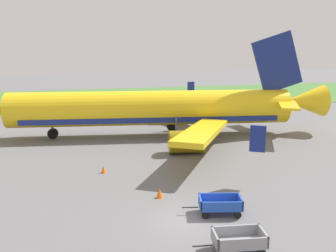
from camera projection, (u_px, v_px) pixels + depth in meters
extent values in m
plane|color=slate|center=(186.00, 220.00, 21.20)|extent=(220.00, 220.00, 0.00)
cube|color=#477A38|center=(112.00, 98.00, 68.05)|extent=(220.00, 28.00, 0.06)
cylinder|color=yellow|center=(151.00, 108.00, 39.59)|extent=(30.22, 7.77, 3.70)
cube|color=navy|center=(151.00, 117.00, 39.82)|extent=(27.23, 7.18, 0.56)
cone|color=yellow|center=(304.00, 101.00, 41.11)|extent=(4.94, 4.10, 3.52)
cube|color=yellow|center=(203.00, 131.00, 32.03)|extent=(8.73, 12.57, 1.35)
cube|color=navy|center=(258.00, 139.00, 25.76)|extent=(1.05, 0.72, 1.90)
cylinder|color=#856D0E|center=(186.00, 142.00, 33.72)|extent=(3.46, 2.52, 2.10)
cube|color=yellow|center=(179.00, 102.00, 48.24)|extent=(5.70, 13.24, 1.35)
cube|color=navy|center=(191.00, 88.00, 54.59)|extent=(1.12, 0.46, 1.90)
cylinder|color=#856D0E|center=(171.00, 114.00, 46.90)|extent=(3.46, 2.52, 2.10)
cube|color=navy|center=(277.00, 63.00, 39.86)|extent=(5.97, 1.17, 6.88)
cube|color=yellow|center=(288.00, 105.00, 37.69)|extent=(3.89, 5.46, 0.24)
cube|color=yellow|center=(266.00, 96.00, 43.90)|extent=(2.69, 5.44, 0.24)
cylinder|color=#4C4C51|center=(52.00, 124.00, 38.94)|extent=(0.20, 0.20, 2.04)
cylinder|color=black|center=(53.00, 134.00, 39.17)|extent=(1.15, 0.60, 1.10)
cylinder|color=#4C4C51|center=(176.00, 126.00, 38.04)|extent=(0.20, 0.20, 2.04)
cylinder|color=black|center=(176.00, 136.00, 38.27)|extent=(1.15, 0.60, 1.10)
cylinder|color=#4C4C51|center=(172.00, 118.00, 42.31)|extent=(0.20, 0.20, 2.04)
cylinder|color=black|center=(172.00, 126.00, 42.54)|extent=(1.15, 0.60, 1.10)
cube|color=gray|center=(239.00, 243.00, 17.89)|extent=(2.65, 1.69, 0.08)
cube|color=gray|center=(243.00, 244.00, 17.19)|extent=(2.49, 0.40, 0.55)
cube|color=gray|center=(235.00, 230.00, 18.45)|extent=(2.49, 0.40, 0.55)
cube|color=gray|center=(215.00, 238.00, 17.69)|extent=(0.27, 1.40, 0.55)
cube|color=gray|center=(263.00, 235.00, 17.96)|extent=(0.27, 1.40, 0.55)
cylinder|color=#2D2D33|center=(203.00, 246.00, 17.70)|extent=(1.00, 0.20, 0.08)
cylinder|color=black|center=(217.00, 243.00, 18.39)|extent=(0.46, 0.21, 0.44)
cylinder|color=black|center=(253.00, 240.00, 18.60)|extent=(0.46, 0.21, 0.44)
cube|color=#234CB2|center=(220.00, 207.00, 21.86)|extent=(2.74, 1.90, 0.08)
cube|color=#234CB2|center=(222.00, 206.00, 21.16)|extent=(2.46, 0.63, 0.55)
cube|color=#234CB2|center=(219.00, 197.00, 22.43)|extent=(2.46, 0.63, 0.55)
cube|color=#234CB2|center=(200.00, 202.00, 21.77)|extent=(0.40, 1.39, 0.55)
cube|color=#234CB2|center=(240.00, 201.00, 21.82)|extent=(0.40, 1.39, 0.55)
cylinder|color=#2D2D33|center=(190.00, 207.00, 21.84)|extent=(0.99, 0.29, 0.08)
cylinder|color=black|center=(206.00, 215.00, 21.36)|extent=(0.46, 0.25, 0.44)
cylinder|color=black|center=(203.00, 207.00, 22.45)|extent=(0.46, 0.25, 0.44)
cylinder|color=black|center=(238.00, 215.00, 21.39)|extent=(0.46, 0.25, 0.44)
cylinder|color=black|center=(234.00, 206.00, 22.48)|extent=(0.46, 0.25, 0.44)
cone|color=orange|center=(160.00, 193.00, 24.24)|extent=(0.47, 0.47, 0.62)
cone|color=orange|center=(104.00, 169.00, 28.89)|extent=(0.44, 0.44, 0.57)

